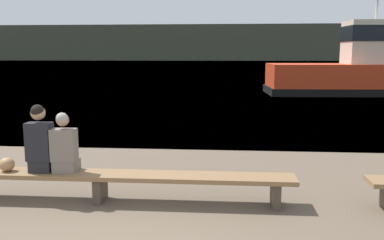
{
  "coord_description": "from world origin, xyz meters",
  "views": [
    {
      "loc": [
        1.32,
        -3.54,
        2.24
      ],
      "look_at": [
        0.58,
        5.56,
        0.79
      ],
      "focal_mm": 40.0,
      "sensor_mm": 36.0,
      "label": 1
    }
  ],
  "objects_px": {
    "bench_main": "(100,178)",
    "tugboat_red": "(372,71)",
    "person_right": "(64,147)",
    "shopping_bag": "(7,164)",
    "person_left": "(40,141)"
  },
  "relations": [
    {
      "from": "bench_main",
      "to": "tugboat_red",
      "type": "bearing_deg",
      "value": 61.41
    },
    {
      "from": "person_right",
      "to": "shopping_bag",
      "type": "height_order",
      "value": "person_right"
    },
    {
      "from": "person_right",
      "to": "shopping_bag",
      "type": "relative_size",
      "value": 3.97
    },
    {
      "from": "person_right",
      "to": "tugboat_red",
      "type": "distance_m",
      "value": 20.56
    },
    {
      "from": "bench_main",
      "to": "person_left",
      "type": "bearing_deg",
      "value": -179.88
    },
    {
      "from": "person_left",
      "to": "person_right",
      "type": "xyz_separation_m",
      "value": [
        0.37,
        0.0,
        -0.08
      ]
    },
    {
      "from": "tugboat_red",
      "to": "person_left",
      "type": "bearing_deg",
      "value": 146.48
    },
    {
      "from": "bench_main",
      "to": "shopping_bag",
      "type": "distance_m",
      "value": 1.45
    },
    {
      "from": "shopping_bag",
      "to": "bench_main",
      "type": "bearing_deg",
      "value": 0.94
    },
    {
      "from": "person_right",
      "to": "person_left",
      "type": "bearing_deg",
      "value": -179.4
    },
    {
      "from": "person_right",
      "to": "tugboat_red",
      "type": "relative_size",
      "value": 0.08
    },
    {
      "from": "person_left",
      "to": "shopping_bag",
      "type": "height_order",
      "value": "person_left"
    },
    {
      "from": "bench_main",
      "to": "person_right",
      "type": "bearing_deg",
      "value": 179.79
    },
    {
      "from": "person_left",
      "to": "shopping_bag",
      "type": "xyz_separation_m",
      "value": [
        -0.54,
        -0.02,
        -0.36
      ]
    },
    {
      "from": "person_left",
      "to": "person_right",
      "type": "distance_m",
      "value": 0.38
    }
  ]
}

